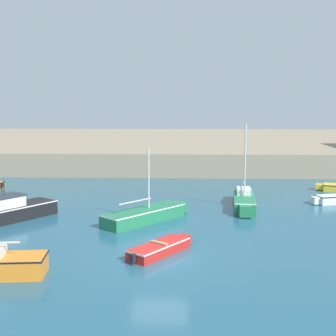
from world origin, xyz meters
name	(u,v)px	position (x,y,z in m)	size (l,w,h in m)	color
ground_plane	(160,258)	(0.00, 0.00, 0.00)	(200.00, 200.00, 0.00)	#235670
quay_seawall	(177,146)	(0.00, 41.90, 1.09)	(120.00, 40.00, 2.18)	gray
dinghy_red_3	(160,248)	(-0.01, 0.67, 0.27)	(2.90, 3.60, 0.57)	red
motorboat_black_4	(7,211)	(-9.21, 6.25, 0.57)	(4.78, 5.99, 2.42)	black
sailboat_green_5	(244,200)	(4.97, 10.44, 0.48)	(1.79, 6.06, 5.45)	#237A4C
sailboat_green_8	(146,214)	(-1.16, 6.47, 0.41)	(4.86, 5.32, 4.25)	#237A4C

